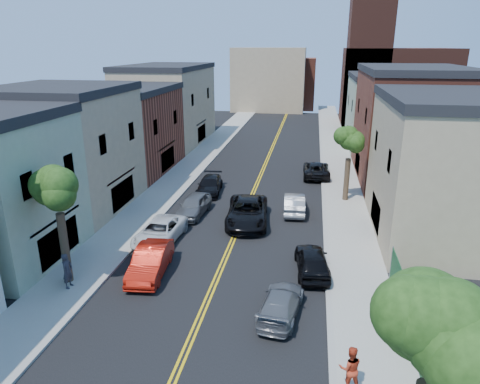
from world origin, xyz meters
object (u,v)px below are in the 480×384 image
at_px(black_car_right, 312,261).
at_px(dark_car_right_far, 316,169).
at_px(white_pickup, 160,232).
at_px(pedestrian_left, 67,271).
at_px(silver_car_right, 294,203).
at_px(grey_car_right, 281,303).
at_px(pedestrian_right, 350,368).
at_px(black_car_left, 210,185).
at_px(black_suv_lane, 247,212).
at_px(grey_car_left, 194,205).
at_px(red_sedan, 151,261).

height_order(black_car_right, dark_car_right_far, black_car_right).
bearing_deg(black_car_right, white_pickup, -20.90).
bearing_deg(pedestrian_left, silver_car_right, -39.81).
height_order(grey_car_right, pedestrian_right, pedestrian_right).
height_order(black_car_left, pedestrian_left, pedestrian_left).
relative_size(dark_car_right_far, pedestrian_right, 3.03).
xyz_separation_m(silver_car_right, pedestrian_left, (-11.32, -13.36, 0.38)).
bearing_deg(black_suv_lane, grey_car_right, -78.87).
relative_size(black_suv_lane, pedestrian_right, 3.51).
height_order(dark_car_right_far, pedestrian_left, pedestrian_left).
bearing_deg(white_pickup, black_suv_lane, 41.53).
bearing_deg(black_car_left, grey_car_right, -71.43).
bearing_deg(white_pickup, black_car_right, -10.89).
relative_size(grey_car_left, pedestrian_left, 2.35).
bearing_deg(black_suv_lane, white_pickup, -147.28).
height_order(black_car_right, pedestrian_left, pedestrian_left).
relative_size(white_pickup, grey_car_right, 1.18).
relative_size(red_sedan, grey_car_right, 1.10).
relative_size(white_pickup, grey_car_left, 1.13).
xyz_separation_m(red_sedan, silver_car_right, (7.60, 11.06, -0.06)).
bearing_deg(pedestrian_right, black_car_right, -87.11).
xyz_separation_m(white_pickup, black_car_left, (0.94, 10.37, -0.02)).
distance_m(white_pickup, grey_car_left, 5.11).
relative_size(black_car_left, grey_car_right, 1.10).
bearing_deg(red_sedan, grey_car_right, -25.25).
bearing_deg(white_pickup, pedestrian_left, -109.83).
height_order(black_car_left, pedestrian_right, pedestrian_right).
relative_size(white_pickup, pedestrian_left, 2.66).
bearing_deg(black_car_left, dark_car_right_far, 30.08).
distance_m(grey_car_right, silver_car_right, 13.82).
distance_m(dark_car_right_far, pedestrian_left, 26.80).
bearing_deg(black_suv_lane, black_car_right, -59.91).
bearing_deg(grey_car_right, red_sedan, -12.50).
distance_m(grey_car_left, silver_car_right, 7.82).
bearing_deg(grey_car_left, dark_car_right_far, 56.54).
relative_size(grey_car_left, dark_car_right_far, 0.84).
relative_size(black_car_left, silver_car_right, 1.08).
relative_size(grey_car_right, pedestrian_right, 2.46).
bearing_deg(white_pickup, grey_car_left, 82.72).
relative_size(red_sedan, pedestrian_left, 2.48).
bearing_deg(silver_car_right, grey_car_left, 10.58).
xyz_separation_m(red_sedan, grey_car_right, (7.60, -2.76, -0.16)).
bearing_deg(grey_car_right, black_suv_lane, -65.96).
distance_m(red_sedan, pedestrian_right, 12.74).
bearing_deg(dark_car_right_far, pedestrian_left, 59.23).
bearing_deg(grey_car_left, black_suv_lane, -7.29).
bearing_deg(black_suv_lane, pedestrian_right, -73.70).
distance_m(grey_car_left, grey_car_right, 14.19).
bearing_deg(black_suv_lane, pedestrian_left, -132.53).
relative_size(dark_car_right_far, pedestrian_left, 2.78).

